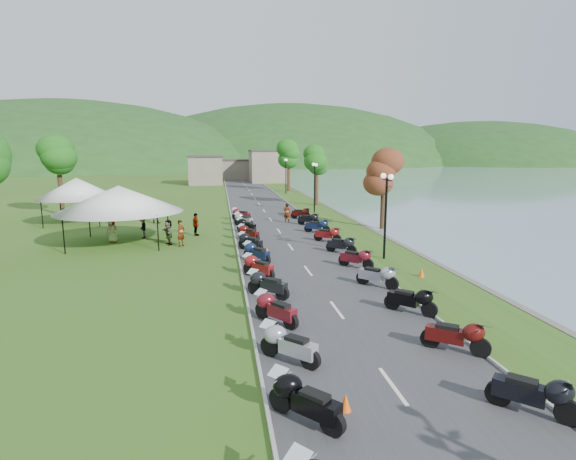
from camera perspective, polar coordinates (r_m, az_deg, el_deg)
name	(u,v)px	position (r m, az deg, el deg)	size (l,w,h in m)	color
road	(264,211)	(47.50, -3.06, 2.44)	(7.00, 120.00, 0.02)	#3E3E42
hills_backdrop	(229,164)	(206.99, -7.47, 8.37)	(360.00, 120.00, 76.00)	#285621
far_building	(232,169)	(91.96, -7.12, 7.70)	(18.00, 16.00, 5.00)	gray
moto_row_left	(263,276)	(21.34, -3.19, -5.81)	(2.60, 42.86, 1.10)	#331411
moto_row_right	(357,258)	(24.92, 8.71, -3.57)	(2.60, 37.46, 1.10)	#331411
vendor_tent_main	(120,215)	(32.91, -20.53, 1.82)	(5.67, 5.67, 4.00)	white
vendor_tent_side	(78,201)	(43.40, -25.11, 3.39)	(4.47, 4.47, 4.00)	white
tree_lakeside	(384,186)	(37.32, 12.08, 5.52)	(2.53, 2.53, 7.04)	#24731B
pedestrian_a	(182,246)	(31.05, -13.35, -2.02)	(0.65, 0.48, 1.78)	slate
pedestrian_b	(156,223)	(41.34, -16.44, 0.85)	(0.95, 0.52, 1.96)	slate
pedestrian_c	(143,238)	(34.58, -17.89, -1.00)	(1.07, 0.44, 1.66)	slate
traffic_cone_near	(345,403)	(12.04, 7.31, -20.91)	(0.30, 0.30, 0.47)	#F2590C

